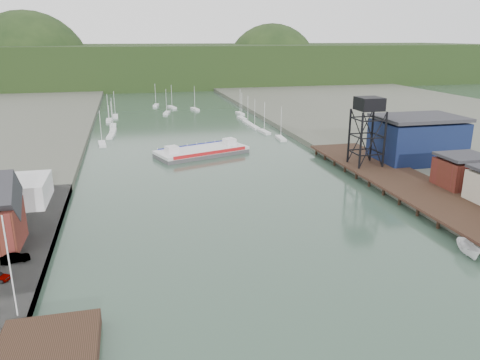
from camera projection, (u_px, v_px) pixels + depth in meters
name	position (u px, v px, depth m)	size (l,w,h in m)	color
ground	(327.00, 338.00, 50.94)	(600.00, 600.00, 0.00)	#2B4437
east_pier	(402.00, 180.00, 100.50)	(14.00, 70.00, 2.45)	black
flagpole	(10.00, 267.00, 50.58)	(0.16, 0.16, 12.00)	silver
lift_tower	(369.00, 108.00, 108.08)	(6.50, 6.50, 16.00)	black
blue_shed	(417.00, 139.00, 115.84)	(20.50, 14.50, 11.30)	#0C1538
marina_sailboats	(180.00, 121.00, 179.49)	(57.71, 92.65, 0.90)	silver
distant_hills	(147.00, 68.00, 326.95)	(500.00, 120.00, 80.00)	black
chain_ferry	(202.00, 151.00, 129.51)	(27.00, 17.85, 3.61)	#464649
motorboat	(469.00, 250.00, 69.59)	(2.18, 5.79, 2.23)	silver
car_west_b	(15.00, 258.00, 64.51)	(1.32, 3.77, 1.24)	#999999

